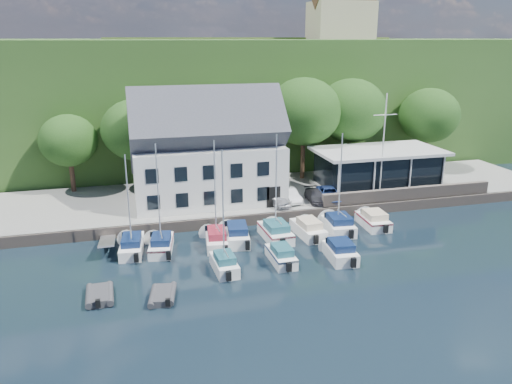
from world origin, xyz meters
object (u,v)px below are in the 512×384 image
boat_r1_2 (215,193)px  boat_r1_7 (373,219)px  boat_r2_2 (281,254)px  boat_r2_3 (340,249)px  boat_r1_0 (128,200)px  boat_r1_5 (308,227)px  car_white (289,195)px  flagpole (383,147)px  dinghy_1 (163,294)px  boat_r1_1 (159,200)px  boat_r2_1 (223,215)px  harbor_building (207,156)px  car_dgrey (316,196)px  club_pavilion (377,168)px  boat_r1_3 (237,232)px  boat_r1_4 (276,185)px  car_blue (329,193)px  car_silver (277,199)px  boat_r1_6 (340,180)px  dinghy_0 (100,294)px

boat_r1_2 → boat_r1_7: 14.87m
boat_r2_2 → boat_r2_3: bearing=-6.6°
boat_r1_0 → boat_r1_5: (14.69, -0.34, -3.57)m
car_white → boat_r1_7: 8.48m
flagpole → boat_r2_2: bearing=-143.5°
car_white → dinghy_1: size_ratio=1.34×
boat_r1_1 → boat_r2_1: size_ratio=0.99×
harbor_building → boat_r1_0: 11.69m
car_dgrey → club_pavilion: bearing=24.8°
boat_r1_3 → boat_r1_4: boat_r1_4 is taller
club_pavilion → boat_r1_2: bearing=-155.3°
harbor_building → car_white: size_ratio=3.77×
car_dgrey → harbor_building: bearing=165.8°
car_blue → boat_r1_3: (-10.55, -5.55, -0.88)m
boat_r1_0 → boat_r1_7: bearing=6.7°
boat_r1_4 → boat_r1_5: bearing=-2.4°
boat_r1_5 → boat_r2_1: (-8.28, -4.82, 3.58)m
car_silver → car_dgrey: (3.96, 0.04, -0.08)m
boat_r1_3 → car_blue: bearing=35.6°
car_dgrey → boat_r1_0: bearing=-158.1°
boat_r1_0 → boat_r2_1: boat_r2_1 is taller
boat_r1_6 → boat_r2_3: 6.94m
flagpole → boat_r1_2: flagpole is taller
car_dgrey → car_blue: car_blue is taller
boat_r1_0 → boat_r2_3: 16.67m
boat_r2_2 → car_silver: bearing=74.0°
dinghy_1 → boat_r1_0: bearing=112.0°
harbor_building → boat_r1_5: (7.07, -9.15, -4.59)m
car_silver → club_pavilion: bearing=2.6°
boat_r1_4 → boat_r2_3: boat_r1_4 is taller
car_blue → boat_r1_6: bearing=-93.8°
dinghy_1 → boat_r1_3: bearing=60.4°
harbor_building → boat_r2_3: size_ratio=2.59×
boat_r1_6 → flagpole: bearing=42.4°
boat_r2_3 → boat_r2_2: bearing=178.6°
club_pavilion → boat_r1_4: (-13.85, -8.65, 1.71)m
boat_r1_2 → boat_r1_6: bearing=8.8°
car_dgrey → boat_r1_6: size_ratio=0.41×
car_white → boat_r2_1: (-8.70, -11.31, 2.71)m
boat_r1_4 → boat_r1_5: boat_r1_4 is taller
boat_r1_2 → boat_r2_3: boat_r1_2 is taller
car_blue → boat_r1_4: size_ratio=0.41×
car_blue → boat_r1_4: 9.87m
boat_r1_5 → dinghy_1: bearing=-153.1°
boat_r1_1 → boat_r2_3: 14.45m
car_blue → boat_r1_0: 20.02m
boat_r1_4 → boat_r1_7: (9.32, 0.54, -4.02)m
boat_r2_1 → boat_r2_3: (8.99, -0.15, -3.59)m
boat_r1_5 → dinghy_0: size_ratio=2.00×
harbor_building → car_dgrey: (9.95, -3.43, -3.80)m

